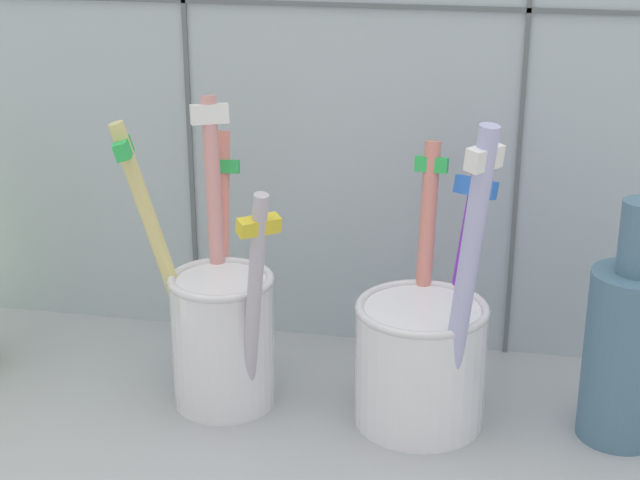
% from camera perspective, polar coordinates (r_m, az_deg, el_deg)
% --- Properties ---
extents(counter_slab, '(0.64, 0.22, 0.02)m').
position_cam_1_polar(counter_slab, '(0.63, -0.18, -10.57)').
color(counter_slab, '#9EA3A8').
rests_on(counter_slab, ground).
extents(tile_wall_back, '(0.64, 0.02, 0.45)m').
position_cam_1_polar(tile_wall_back, '(0.66, 1.86, 11.18)').
color(tile_wall_back, '#B2C1CC').
rests_on(tile_wall_back, ground).
extents(toothbrush_cup_left, '(0.10, 0.10, 0.18)m').
position_cam_1_polar(toothbrush_cup_left, '(0.62, -5.46, -4.66)').
color(toothbrush_cup_left, white).
rests_on(toothbrush_cup_left, counter_slab).
extents(toothbrush_cup_right, '(0.08, 0.10, 0.19)m').
position_cam_1_polar(toothbrush_cup_right, '(0.60, 5.72, -6.14)').
color(toothbrush_cup_right, white).
rests_on(toothbrush_cup_right, counter_slab).
extents(ceramic_vase, '(0.05, 0.05, 0.14)m').
position_cam_1_polar(ceramic_vase, '(0.60, 16.53, -5.63)').
color(ceramic_vase, slate).
rests_on(ceramic_vase, counter_slab).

